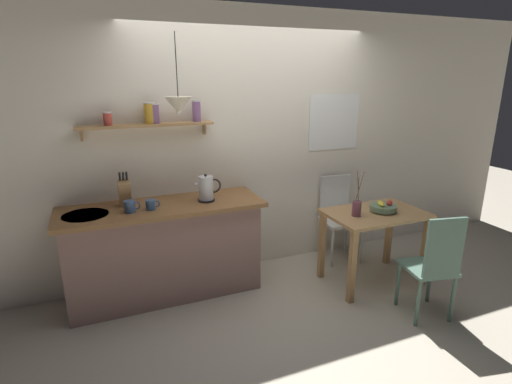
{
  "coord_description": "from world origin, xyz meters",
  "views": [
    {
      "loc": [
        -1.51,
        -3.18,
        2.05
      ],
      "look_at": [
        -0.1,
        0.25,
        0.95
      ],
      "focal_mm": 27.81,
      "sensor_mm": 36.0,
      "label": 1
    }
  ],
  "objects_px": {
    "dining_chair_far": "(338,213)",
    "knife_block": "(125,193)",
    "twig_vase": "(357,208)",
    "electric_kettle": "(206,189)",
    "dining_table": "(374,225)",
    "coffee_mug_by_sink": "(130,206)",
    "fruit_bowl": "(383,207)",
    "coffee_mug_spare": "(151,205)",
    "pendant_lamp": "(178,105)",
    "dining_chair_near": "(434,263)"
  },
  "relations": [
    {
      "from": "coffee_mug_by_sink",
      "to": "coffee_mug_spare",
      "type": "distance_m",
      "value": 0.18
    },
    {
      "from": "dining_table",
      "to": "fruit_bowl",
      "type": "bearing_deg",
      "value": -10.81
    },
    {
      "from": "dining_chair_near",
      "to": "pendant_lamp",
      "type": "height_order",
      "value": "pendant_lamp"
    },
    {
      "from": "dining_chair_near",
      "to": "dining_table",
      "type": "bearing_deg",
      "value": 93.44
    },
    {
      "from": "dining_chair_far",
      "to": "coffee_mug_by_sink",
      "type": "height_order",
      "value": "coffee_mug_by_sink"
    },
    {
      "from": "dining_table",
      "to": "knife_block",
      "type": "bearing_deg",
      "value": 165.15
    },
    {
      "from": "fruit_bowl",
      "to": "knife_block",
      "type": "height_order",
      "value": "knife_block"
    },
    {
      "from": "twig_vase",
      "to": "coffee_mug_by_sink",
      "type": "relative_size",
      "value": 3.3
    },
    {
      "from": "dining_table",
      "to": "pendant_lamp",
      "type": "distance_m",
      "value": 2.2
    },
    {
      "from": "twig_vase",
      "to": "electric_kettle",
      "type": "bearing_deg",
      "value": 159.19
    },
    {
      "from": "dining_table",
      "to": "knife_block",
      "type": "height_order",
      "value": "knife_block"
    },
    {
      "from": "dining_chair_near",
      "to": "dining_chair_far",
      "type": "relative_size",
      "value": 1.02
    },
    {
      "from": "dining_chair_far",
      "to": "pendant_lamp",
      "type": "bearing_deg",
      "value": -175.82
    },
    {
      "from": "pendant_lamp",
      "to": "coffee_mug_by_sink",
      "type": "bearing_deg",
      "value": -169.78
    },
    {
      "from": "dining_chair_near",
      "to": "coffee_mug_by_sink",
      "type": "xyz_separation_m",
      "value": [
        -2.31,
        1.16,
        0.44
      ]
    },
    {
      "from": "dining_chair_far",
      "to": "twig_vase",
      "type": "distance_m",
      "value": 0.77
    },
    {
      "from": "pendant_lamp",
      "to": "dining_table",
      "type": "bearing_deg",
      "value": -15.98
    },
    {
      "from": "fruit_bowl",
      "to": "coffee_mug_spare",
      "type": "xyz_separation_m",
      "value": [
        -2.17,
        0.45,
        0.16
      ]
    },
    {
      "from": "fruit_bowl",
      "to": "twig_vase",
      "type": "distance_m",
      "value": 0.32
    },
    {
      "from": "knife_block",
      "to": "coffee_mug_by_sink",
      "type": "height_order",
      "value": "knife_block"
    },
    {
      "from": "dining_chair_near",
      "to": "knife_block",
      "type": "bearing_deg",
      "value": 150.13
    },
    {
      "from": "dining_chair_near",
      "to": "twig_vase",
      "type": "height_order",
      "value": "twig_vase"
    },
    {
      "from": "coffee_mug_spare",
      "to": "pendant_lamp",
      "type": "distance_m",
      "value": 0.89
    },
    {
      "from": "dining_chair_near",
      "to": "fruit_bowl",
      "type": "xyz_separation_m",
      "value": [
        0.03,
        0.72,
        0.27
      ]
    },
    {
      "from": "dining_chair_near",
      "to": "knife_block",
      "type": "relative_size",
      "value": 3.01
    },
    {
      "from": "coffee_mug_by_sink",
      "to": "dining_chair_far",
      "type": "bearing_deg",
      "value": 5.47
    },
    {
      "from": "pendant_lamp",
      "to": "dining_chair_near",
      "type": "bearing_deg",
      "value": -34.21
    },
    {
      "from": "dining_chair_near",
      "to": "twig_vase",
      "type": "bearing_deg",
      "value": 112.09
    },
    {
      "from": "knife_block",
      "to": "twig_vase",
      "type": "bearing_deg",
      "value": -17.04
    },
    {
      "from": "dining_chair_near",
      "to": "dining_chair_far",
      "type": "xyz_separation_m",
      "value": [
        -0.04,
        1.38,
        -0.0
      ]
    },
    {
      "from": "fruit_bowl",
      "to": "coffee_mug_spare",
      "type": "bearing_deg",
      "value": 168.39
    },
    {
      "from": "coffee_mug_by_sink",
      "to": "coffee_mug_spare",
      "type": "relative_size",
      "value": 1.11
    },
    {
      "from": "pendant_lamp",
      "to": "knife_block",
      "type": "bearing_deg",
      "value": 169.24
    },
    {
      "from": "electric_kettle",
      "to": "knife_block",
      "type": "bearing_deg",
      "value": 170.35
    },
    {
      "from": "dining_chair_far",
      "to": "knife_block",
      "type": "height_order",
      "value": "knife_block"
    },
    {
      "from": "dining_chair_near",
      "to": "coffee_mug_by_sink",
      "type": "distance_m",
      "value": 2.62
    },
    {
      "from": "electric_kettle",
      "to": "pendant_lamp",
      "type": "relative_size",
      "value": 0.39
    },
    {
      "from": "dining_chair_far",
      "to": "coffee_mug_spare",
      "type": "bearing_deg",
      "value": -174.24
    },
    {
      "from": "dining_chair_near",
      "to": "pendant_lamp",
      "type": "relative_size",
      "value": 1.43
    },
    {
      "from": "dining_table",
      "to": "coffee_mug_by_sink",
      "type": "xyz_separation_m",
      "value": [
        -2.27,
        0.43,
        0.35
      ]
    },
    {
      "from": "coffee_mug_by_sink",
      "to": "pendant_lamp",
      "type": "xyz_separation_m",
      "value": [
        0.48,
        0.09,
        0.83
      ]
    },
    {
      "from": "twig_vase",
      "to": "coffee_mug_spare",
      "type": "relative_size",
      "value": 3.65
    },
    {
      "from": "dining_table",
      "to": "pendant_lamp",
      "type": "xyz_separation_m",
      "value": [
        -1.79,
        0.51,
        1.18
      ]
    },
    {
      "from": "electric_kettle",
      "to": "pendant_lamp",
      "type": "bearing_deg",
      "value": 172.99
    },
    {
      "from": "dining_chair_near",
      "to": "fruit_bowl",
      "type": "bearing_deg",
      "value": 87.44
    },
    {
      "from": "knife_block",
      "to": "coffee_mug_by_sink",
      "type": "xyz_separation_m",
      "value": [
        0.02,
        -0.18,
        -0.08
      ]
    },
    {
      "from": "fruit_bowl",
      "to": "pendant_lamp",
      "type": "distance_m",
      "value": 2.18
    },
    {
      "from": "twig_vase",
      "to": "electric_kettle",
      "type": "distance_m",
      "value": 1.44
    },
    {
      "from": "fruit_bowl",
      "to": "electric_kettle",
      "type": "xyz_separation_m",
      "value": [
        -1.65,
        0.5,
        0.24
      ]
    },
    {
      "from": "dining_chair_near",
      "to": "fruit_bowl",
      "type": "height_order",
      "value": "dining_chair_near"
    }
  ]
}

